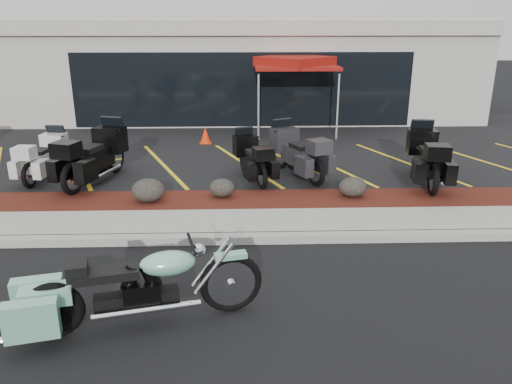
{
  "coord_description": "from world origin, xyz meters",
  "views": [
    {
      "loc": [
        -0.13,
        -7.39,
        3.8
      ],
      "look_at": [
        0.15,
        1.2,
        0.86
      ],
      "focal_mm": 35.0,
      "sensor_mm": 36.0,
      "label": 1
    }
  ],
  "objects_px": {
    "popup_canopy": "(295,64)",
    "hero_cruiser": "(231,275)",
    "touring_white": "(57,148)",
    "traffic_cone": "(205,135)"
  },
  "relations": [
    {
      "from": "touring_white",
      "to": "popup_canopy",
      "type": "xyz_separation_m",
      "value": [
        6.56,
        4.64,
        1.72
      ]
    },
    {
      "from": "traffic_cone",
      "to": "popup_canopy",
      "type": "relative_size",
      "value": 0.14
    },
    {
      "from": "touring_white",
      "to": "traffic_cone",
      "type": "relative_size",
      "value": 4.03
    },
    {
      "from": "hero_cruiser",
      "to": "traffic_cone",
      "type": "xyz_separation_m",
      "value": [
        -0.95,
        9.51,
        -0.17
      ]
    },
    {
      "from": "touring_white",
      "to": "traffic_cone",
      "type": "bearing_deg",
      "value": -43.98
    },
    {
      "from": "hero_cruiser",
      "to": "touring_white",
      "type": "bearing_deg",
      "value": 111.36
    },
    {
      "from": "hero_cruiser",
      "to": "touring_white",
      "type": "distance_m",
      "value": 7.99
    },
    {
      "from": "popup_canopy",
      "to": "hero_cruiser",
      "type": "bearing_deg",
      "value": -75.87
    },
    {
      "from": "hero_cruiser",
      "to": "traffic_cone",
      "type": "relative_size",
      "value": 6.4
    },
    {
      "from": "traffic_cone",
      "to": "popup_canopy",
      "type": "distance_m",
      "value": 4.0
    }
  ]
}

